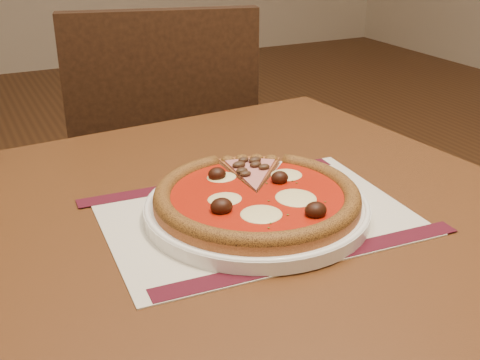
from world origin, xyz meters
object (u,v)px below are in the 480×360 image
at_px(pizza, 257,196).
at_px(chair_far, 163,162).
at_px(table, 246,266).
at_px(plate, 257,209).

bearing_deg(pizza, chair_far, 80.81).
xyz_separation_m(table, chair_far, (0.12, 0.71, -0.11)).
bearing_deg(chair_far, table, 95.01).
height_order(table, chair_far, chair_far).
bearing_deg(chair_far, pizza, 95.22).
bearing_deg(table, pizza, -95.28).
bearing_deg(table, chair_far, 80.60).
relative_size(plate, pizza, 1.09).
bearing_deg(chair_far, plate, 95.22).
distance_m(chair_far, plate, 0.79).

